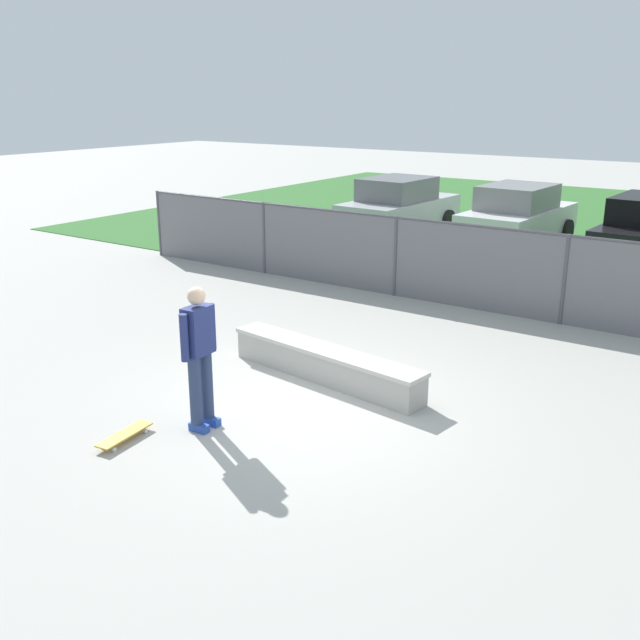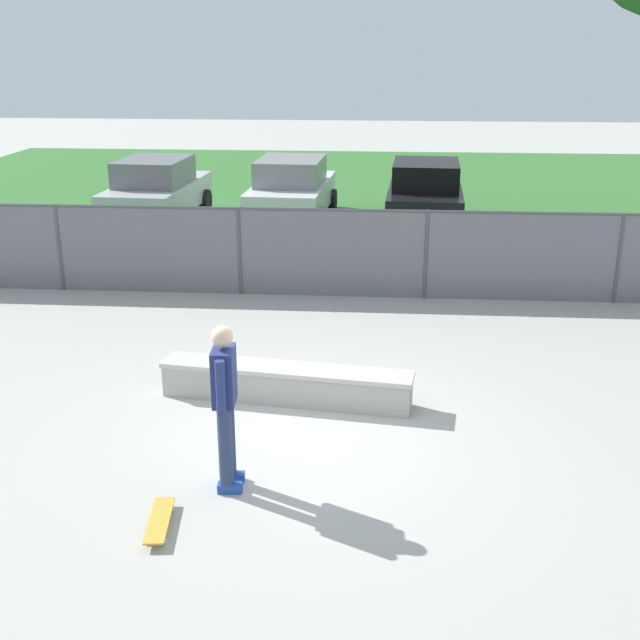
{
  "view_description": "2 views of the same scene",
  "coord_description": "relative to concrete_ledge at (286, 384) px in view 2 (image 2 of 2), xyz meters",
  "views": [
    {
      "loc": [
        5.2,
        -7.03,
        4.01
      ],
      "look_at": [
        -0.3,
        0.96,
        0.95
      ],
      "focal_mm": 40.65,
      "sensor_mm": 36.0,
      "label": 1
    },
    {
      "loc": [
        0.86,
        -8.41,
        4.5
      ],
      "look_at": [
        0.1,
        1.51,
        1.0
      ],
      "focal_mm": 44.76,
      "sensor_mm": 36.0,
      "label": 2
    }
  ],
  "objects": [
    {
      "name": "ground_plane",
      "position": [
        0.31,
        -1.12,
        -0.24
      ],
      "size": [
        80.0,
        80.0,
        0.0
      ],
      "primitive_type": "plane",
      "color": "#ADAAA3"
    },
    {
      "name": "skateboarder",
      "position": [
        -0.36,
        -2.18,
        0.77
      ],
      "size": [
        0.29,
        0.6,
        1.82
      ],
      "color": "#2647A5",
      "rests_on": "ground"
    },
    {
      "name": "chainlink_fence",
      "position": [
        0.31,
        4.6,
        0.66
      ],
      "size": [
        17.15,
        0.07,
        1.65
      ],
      "color": "#4C4C51",
      "rests_on": "ground"
    },
    {
      "name": "car_black",
      "position": [
        2.29,
        10.62,
        0.6
      ],
      "size": [
        2.19,
        4.29,
        1.66
      ],
      "color": "black",
      "rests_on": "ground"
    },
    {
      "name": "concrete_ledge",
      "position": [
        0.0,
        0.0,
        0.0
      ],
      "size": [
        3.36,
        0.92,
        0.48
      ],
      "color": "#A8A59E",
      "rests_on": "ground"
    },
    {
      "name": "car_silver",
      "position": [
        -4.6,
        10.62,
        0.6
      ],
      "size": [
        2.19,
        4.29,
        1.66
      ],
      "color": "#B7BABF",
      "rests_on": "ground"
    },
    {
      "name": "skateboard",
      "position": [
        -0.9,
        -2.98,
        -0.17
      ],
      "size": [
        0.29,
        0.82,
        0.09
      ],
      "color": "gold",
      "rests_on": "ground"
    },
    {
      "name": "car_white",
      "position": [
        -1.13,
        10.93,
        0.6
      ],
      "size": [
        2.19,
        4.29,
        1.66
      ],
      "color": "silver",
      "rests_on": "ground"
    },
    {
      "name": "grass_strip",
      "position": [
        0.31,
        14.9,
        -0.23
      ],
      "size": [
        29.08,
        20.0,
        0.02
      ],
      "primitive_type": "cube",
      "color": "#336B2D",
      "rests_on": "ground"
    }
  ]
}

